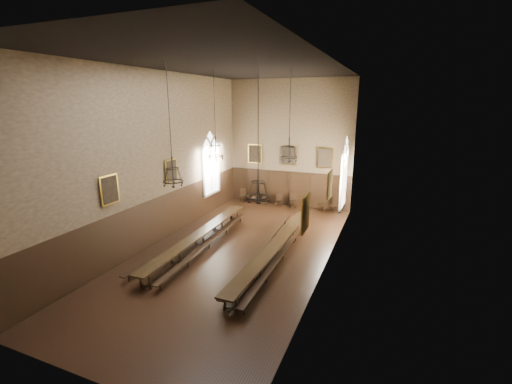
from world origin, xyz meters
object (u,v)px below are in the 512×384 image
Objects in this scene: bench_left_outer at (191,240)px; chair_3 at (279,202)px; chair_7 at (333,208)px; chair_2 at (266,200)px; bench_right_inner at (263,249)px; chair_1 at (255,199)px; chandelier_back_left at (216,151)px; bench_right_outer at (283,254)px; chair_6 at (321,207)px; chandelier_back_right at (289,152)px; table_right at (275,252)px; chair_4 at (293,203)px; chandelier_front_right at (258,188)px; chandelier_front_left at (173,174)px; chair_0 at (243,198)px; table_left at (200,240)px; bench_left_inner at (209,244)px.

chair_3 is (2.10, 8.52, -0.01)m from bench_left_outer.
chair_7 reaches higher than chair_3.
bench_right_inner is at bearing -67.49° from chair_2.
chandelier_back_left is at bearing -85.88° from chair_1.
bench_right_outer is 9.73m from chair_1.
chandelier_back_left reaches higher than chair_6.
chair_6 is 7.56m from chandelier_back_right.
table_right is 9.97× the size of chair_4.
bench_right_inner is at bearing -99.89° from chair_6.
chandelier_front_right reaches higher than chair_6.
chair_2 is 11.73m from chandelier_front_left.
chandelier_back_left is 6.52m from chandelier_front_right.
bench_left_outer is 2.11× the size of chandelier_back_right.
chair_7 reaches higher than chair_1.
chair_0 is at bearing 165.48° from chair_4.
chandelier_front_left is (0.35, -4.50, -0.43)m from chandelier_back_left.
bench_left_outer is 1.81× the size of chandelier_front_right.
bench_right_outer is at bearing 25.65° from table_right.
table_left is 6.38m from chandelier_front_right.
chair_1 is 0.19× the size of chandelier_back_left.
chair_0 is 0.19× the size of chandelier_front_left.
chandelier_back_left is at bearing 132.84° from chandelier_front_right.
chandelier_back_left is (-2.66, -6.48, 4.52)m from chair_4.
chair_6 is 0.18× the size of chandelier_front_left.
bench_right_inner is 8.32m from chair_6.
chandelier_back_right is (5.44, -6.07, 4.62)m from chair_0.
bench_left_inner is at bearing -82.33° from chair_1.
chair_6 is 0.20× the size of chandelier_back_right.
chair_4 is at bearing 73.09° from table_left.
chair_7 is (5.45, 8.59, -0.10)m from table_left.
chair_0 reaches higher than chair_7.
bench_right_outer is at bearing 86.66° from chandelier_front_right.
chair_1 is at bearing -176.87° from chair_2.
chandelier_front_right is (2.83, -11.21, 3.96)m from chair_3.
chair_4 is 8.34m from chandelier_back_left.
chandelier_front_left is at bearing -115.26° from chair_4.
chandelier_back_right is (-0.69, -5.93, 4.63)m from chair_6.
chandelier_back_left reaches higher than chair_4.
chandelier_front_left is (0.87, -2.44, 4.13)m from bench_left_outer.
chair_2 is (0.46, 8.59, -0.07)m from table_left.
chair_2 is at bearing -164.73° from chair_7.
chair_2 is at bearing 160.12° from chair_3.
chair_7 is at bearing -13.26° from chair_4.
chair_2 reaches higher than bench_right_outer.
chair_7 is 7.71m from chandelier_back_right.
chair_4 is at bearing 98.86° from chandelier_front_right.
table_left is at bearing -119.99° from chair_6.
chair_1 is (-3.84, 8.29, -0.02)m from bench_right_inner.
chair_2 is (1.91, -0.07, 0.03)m from chair_0.
bench_right_outer is (5.10, 0.16, 0.03)m from bench_left_outer.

